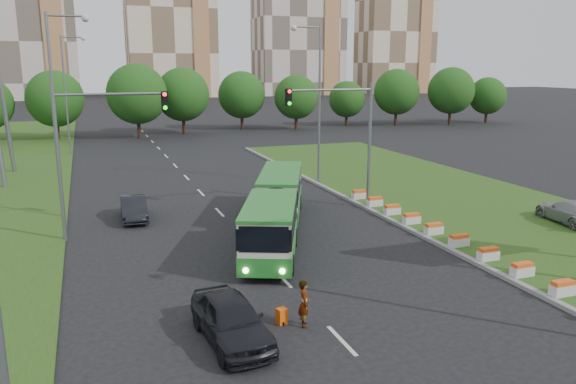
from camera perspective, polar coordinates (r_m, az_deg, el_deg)
name	(u,v)px	position (r m, az deg, el deg)	size (l,w,h in m)	color
ground	(345,270)	(25.73, 5.83, -7.90)	(360.00, 360.00, 0.00)	black
grass_median	(471,205)	(38.93, 18.10, -1.23)	(14.00, 60.00, 0.15)	#294E16
median_kerb	(378,214)	(35.15, 9.10, -2.19)	(0.30, 60.00, 0.18)	gray
lane_markings	(196,187)	(43.28, -9.36, 0.49)	(0.20, 100.00, 0.01)	beige
flower_planters	(446,234)	(30.44, 15.75, -4.15)	(1.10, 20.30, 0.60)	silver
traffic_mast_median	(347,126)	(35.37, 6.01, 6.67)	(5.76, 0.32, 8.00)	slate
traffic_mast_left	(90,139)	(30.87, -19.45, 5.14)	(5.76, 0.32, 8.00)	slate
street_lamps	(225,120)	(32.68, -6.44, 7.31)	(36.00, 60.00, 12.00)	slate
tree_line	(240,99)	(79.49, -4.92, 9.39)	(120.00, 8.00, 9.00)	#1D4D14
apartment_tower_cwest	(17,0)	(173.08, -25.79, 17.12)	(28.00, 15.00, 52.00)	beige
apartment_tower_ceast	(170,9)	(174.28, -11.94, 17.69)	(25.00, 15.00, 50.00)	beige
apartment_tower_east	(298,19)	(184.32, 1.06, 17.20)	(27.00, 15.00, 47.00)	beige
midrise_east	(395,32)	(199.25, 10.86, 15.64)	(24.00, 14.00, 40.00)	beige
articulated_bus	(271,208)	(30.43, -1.70, -1.62)	(2.32, 14.90, 2.45)	beige
car_left_near	(231,319)	(19.22, -5.80, -12.75)	(1.86, 4.61, 1.57)	black
car_left_far	(134,208)	(34.85, -15.39, -1.61)	(1.46, 4.17, 1.38)	black
car_median	(571,212)	(36.18, 26.80, -1.78)	(1.91, 4.70, 1.36)	#919599
pedestrian	(304,303)	(20.15, 1.66, -11.23)	(0.62, 0.41, 1.71)	gray
shopping_trolley	(282,316)	(20.50, -0.64, -12.50)	(0.35, 0.37, 0.59)	#FB590D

